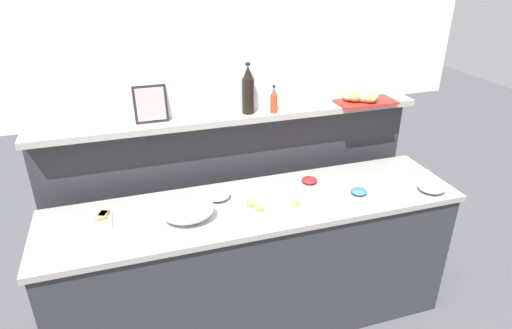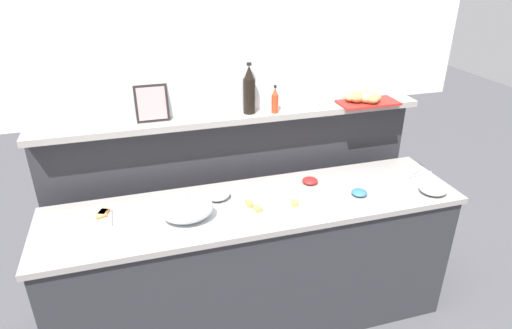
# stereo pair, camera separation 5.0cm
# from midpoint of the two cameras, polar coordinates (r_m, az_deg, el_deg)

# --- Properties ---
(ground_plane) EXTENTS (12.00, 12.00, 0.00)m
(ground_plane) POSITION_cam_midpoint_polar(r_m,az_deg,el_deg) (3.56, -2.36, -12.76)
(ground_plane) COLOR #4C4C51
(buffet_counter) EXTENTS (2.45, 0.61, 0.91)m
(buffet_counter) POSITION_cam_midpoint_polar(r_m,az_deg,el_deg) (2.83, 0.54, -12.91)
(buffet_counter) COLOR #2D2D33
(buffet_counter) RESTS_ON ground_plane
(back_ledge_unit) EXTENTS (2.48, 0.22, 1.31)m
(back_ledge_unit) POSITION_cam_midpoint_polar(r_m,az_deg,el_deg) (3.08, -2.05, -4.08)
(back_ledge_unit) COLOR #2D2D33
(back_ledge_unit) RESTS_ON ground_plane
(upper_wall_panel) EXTENTS (3.08, 0.08, 1.29)m
(upper_wall_panel) POSITION_cam_midpoint_polar(r_m,az_deg,el_deg) (2.70, -2.64, 20.14)
(upper_wall_panel) COLOR silver
(upper_wall_panel) RESTS_ON back_ledge_unit
(sandwich_platter_side) EXTENTS (0.33, 0.17, 0.04)m
(sandwich_platter_side) POSITION_cam_midpoint_polar(r_m,az_deg,el_deg) (2.56, -20.69, -6.74)
(sandwich_platter_side) COLOR white
(sandwich_platter_side) RESTS_ON buffet_counter
(sandwich_platter_rear) EXTENTS (0.34, 0.19, 0.04)m
(sandwich_platter_rear) POSITION_cam_midpoint_polar(r_m,az_deg,el_deg) (2.51, 2.49, -5.59)
(sandwich_platter_rear) COLOR white
(sandwich_platter_rear) RESTS_ON buffet_counter
(serving_cloche) EXTENTS (0.34, 0.24, 0.17)m
(serving_cloche) POSITION_cam_midpoint_polar(r_m,az_deg,el_deg) (2.39, -8.37, -5.82)
(serving_cloche) COLOR #B7BABF
(serving_cloche) RESTS_ON buffet_counter
(glass_bowl_large) EXTENTS (0.15, 0.15, 0.06)m
(glass_bowl_large) POSITION_cam_midpoint_polar(r_m,az_deg,el_deg) (2.61, -4.54, -3.87)
(glass_bowl_large) COLOR silver
(glass_bowl_large) RESTS_ON buffet_counter
(glass_bowl_medium) EXTENTS (0.16, 0.16, 0.07)m
(glass_bowl_medium) POSITION_cam_midpoint_polar(r_m,az_deg,el_deg) (2.87, 22.45, -2.93)
(glass_bowl_medium) COLOR silver
(glass_bowl_medium) RESTS_ON buffet_counter
(condiment_bowl_cream) EXTENTS (0.09, 0.09, 0.03)m
(condiment_bowl_cream) POSITION_cam_midpoint_polar(r_m,az_deg,el_deg) (2.72, 13.77, -3.56)
(condiment_bowl_cream) COLOR teal
(condiment_bowl_cream) RESTS_ON buffet_counter
(condiment_bowl_dark) EXTENTS (0.10, 0.10, 0.03)m
(condiment_bowl_dark) POSITION_cam_midpoint_polar(r_m,az_deg,el_deg) (2.79, 7.53, -2.10)
(condiment_bowl_dark) COLOR red
(condiment_bowl_dark) RESTS_ON buffet_counter
(serving_tongs) EXTENTS (0.19, 0.10, 0.01)m
(serving_tongs) POSITION_cam_midpoint_polar(r_m,az_deg,el_deg) (3.08, 20.63, -1.12)
(serving_tongs) COLOR #B7BABF
(serving_tongs) RESTS_ON buffet_counter
(hot_sauce_bottle) EXTENTS (0.04, 0.04, 0.18)m
(hot_sauce_bottle) POSITION_cam_midpoint_polar(r_m,az_deg,el_deg) (2.76, 3.00, 8.25)
(hot_sauce_bottle) COLOR red
(hot_sauce_bottle) RESTS_ON back_ledge_unit
(wine_bottle_dark) EXTENTS (0.08, 0.08, 0.32)m
(wine_bottle_dark) POSITION_cam_midpoint_polar(r_m,az_deg,el_deg) (2.74, -0.36, 9.54)
(wine_bottle_dark) COLOR black
(wine_bottle_dark) RESTS_ON back_ledge_unit
(salt_shaker) EXTENTS (0.03, 0.03, 0.09)m
(salt_shaker) POSITION_cam_midpoint_polar(r_m,az_deg,el_deg) (2.90, 8.34, 8.19)
(salt_shaker) COLOR white
(salt_shaker) RESTS_ON back_ledge_unit
(pepper_shaker) EXTENTS (0.03, 0.03, 0.09)m
(pepper_shaker) POSITION_cam_midpoint_polar(r_m,az_deg,el_deg) (2.92, 9.14, 8.25)
(pepper_shaker) COLOR white
(pepper_shaker) RESTS_ON back_ledge_unit
(bread_basket) EXTENTS (0.40, 0.28, 0.08)m
(bread_basket) POSITION_cam_midpoint_polar(r_m,az_deg,el_deg) (3.04, 14.21, 8.43)
(bread_basket) COLOR #B2231E
(bread_basket) RESTS_ON back_ledge_unit
(framed_picture) EXTENTS (0.19, 0.05, 0.22)m
(framed_picture) POSITION_cam_midpoint_polar(r_m,az_deg,el_deg) (2.67, -12.85, 7.73)
(framed_picture) COLOR black
(framed_picture) RESTS_ON back_ledge_unit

